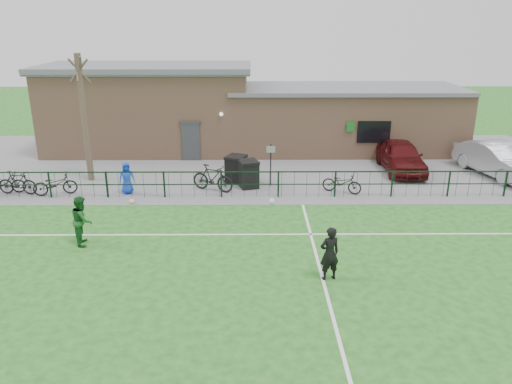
{
  "coord_description": "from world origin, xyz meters",
  "views": [
    {
      "loc": [
        -0.13,
        -12.71,
        7.54
      ],
      "look_at": [
        0.0,
        5.0,
        1.3
      ],
      "focal_mm": 35.0,
      "sensor_mm": 36.0,
      "label": 1
    }
  ],
  "objects_px": {
    "sign_post": "(271,165)",
    "bicycle_d": "(213,178)",
    "car_silver": "(497,160)",
    "bicycle_c": "(55,184)",
    "ball_ground": "(132,201)",
    "spectator_child": "(127,178)",
    "wheelie_bin_left": "(248,175)",
    "wheelie_bin_right": "(236,170)",
    "bicycle_a": "(4,183)",
    "bare_tree": "(85,119)",
    "car_maroon": "(401,156)",
    "bicycle_b": "(17,183)",
    "bicycle_e": "(342,183)",
    "outfield_player": "(82,220)"
  },
  "relations": [
    {
      "from": "bicycle_b",
      "to": "bicycle_c",
      "type": "distance_m",
      "value": 1.7
    },
    {
      "from": "car_maroon",
      "to": "bicycle_d",
      "type": "xyz_separation_m",
      "value": [
        -9.41,
        -3.04,
        -0.17
      ]
    },
    {
      "from": "bare_tree",
      "to": "wheelie_bin_right",
      "type": "height_order",
      "value": "bare_tree"
    },
    {
      "from": "sign_post",
      "to": "bicycle_a",
      "type": "height_order",
      "value": "sign_post"
    },
    {
      "from": "wheelie_bin_left",
      "to": "car_silver",
      "type": "height_order",
      "value": "car_silver"
    },
    {
      "from": "bicycle_e",
      "to": "spectator_child",
      "type": "bearing_deg",
      "value": 114.01
    },
    {
      "from": "sign_post",
      "to": "bicycle_d",
      "type": "xyz_separation_m",
      "value": [
        -2.66,
        -0.75,
        -0.39
      ]
    },
    {
      "from": "bicycle_e",
      "to": "ball_ground",
      "type": "xyz_separation_m",
      "value": [
        -9.16,
        -1.35,
        -0.37
      ]
    },
    {
      "from": "ball_ground",
      "to": "bicycle_c",
      "type": "bearing_deg",
      "value": 162.25
    },
    {
      "from": "ball_ground",
      "to": "spectator_child",
      "type": "bearing_deg",
      "value": 109.91
    },
    {
      "from": "sign_post",
      "to": "car_maroon",
      "type": "distance_m",
      "value": 7.13
    },
    {
      "from": "bicycle_d",
      "to": "wheelie_bin_right",
      "type": "bearing_deg",
      "value": -13.42
    },
    {
      "from": "sign_post",
      "to": "car_maroon",
      "type": "relative_size",
      "value": 0.44
    },
    {
      "from": "wheelie_bin_left",
      "to": "bicycle_b",
      "type": "distance_m",
      "value": 10.33
    },
    {
      "from": "car_silver",
      "to": "bicycle_c",
      "type": "height_order",
      "value": "car_silver"
    },
    {
      "from": "spectator_child",
      "to": "car_maroon",
      "type": "bearing_deg",
      "value": -8.6
    },
    {
      "from": "bicycle_c",
      "to": "bicycle_d",
      "type": "xyz_separation_m",
      "value": [
        6.97,
        0.48,
        0.12
      ]
    },
    {
      "from": "ball_ground",
      "to": "car_silver",
      "type": "bearing_deg",
      "value": 12.71
    },
    {
      "from": "bicycle_b",
      "to": "wheelie_bin_right",
      "type": "bearing_deg",
      "value": -74.11
    },
    {
      "from": "car_maroon",
      "to": "bicycle_c",
      "type": "bearing_deg",
      "value": -166.88
    },
    {
      "from": "wheelie_bin_right",
      "to": "bicycle_a",
      "type": "relative_size",
      "value": 0.66
    },
    {
      "from": "bare_tree",
      "to": "spectator_child",
      "type": "xyz_separation_m",
      "value": [
        2.25,
        -1.99,
        -2.26
      ]
    },
    {
      "from": "spectator_child",
      "to": "car_silver",
      "type": "bearing_deg",
      "value": -14.59
    },
    {
      "from": "bare_tree",
      "to": "outfield_player",
      "type": "bearing_deg",
      "value": -74.79
    },
    {
      "from": "bare_tree",
      "to": "wheelie_bin_right",
      "type": "distance_m",
      "value": 7.48
    },
    {
      "from": "sign_post",
      "to": "bicycle_e",
      "type": "height_order",
      "value": "sign_post"
    },
    {
      "from": "bare_tree",
      "to": "bicycle_c",
      "type": "distance_m",
      "value": 3.41
    },
    {
      "from": "bicycle_c",
      "to": "bicycle_e",
      "type": "height_order",
      "value": "bicycle_c"
    },
    {
      "from": "spectator_child",
      "to": "sign_post",
      "type": "bearing_deg",
      "value": -13.5
    },
    {
      "from": "car_silver",
      "to": "bicycle_e",
      "type": "distance_m",
      "value": 8.56
    },
    {
      "from": "bare_tree",
      "to": "car_silver",
      "type": "relative_size",
      "value": 1.21
    },
    {
      "from": "car_silver",
      "to": "bare_tree",
      "type": "bearing_deg",
      "value": 167.08
    },
    {
      "from": "ball_ground",
      "to": "wheelie_bin_right",
      "type": "bearing_deg",
      "value": 34.13
    },
    {
      "from": "car_maroon",
      "to": "car_silver",
      "type": "bearing_deg",
      "value": -8.57
    },
    {
      "from": "bicycle_e",
      "to": "outfield_player",
      "type": "relative_size",
      "value": 1.02
    },
    {
      "from": "car_silver",
      "to": "bicycle_c",
      "type": "relative_size",
      "value": 2.64
    },
    {
      "from": "wheelie_bin_right",
      "to": "bicycle_e",
      "type": "height_order",
      "value": "wheelie_bin_right"
    },
    {
      "from": "wheelie_bin_left",
      "to": "bicycle_d",
      "type": "bearing_deg",
      "value": -179.51
    },
    {
      "from": "car_silver",
      "to": "bicycle_a",
      "type": "height_order",
      "value": "car_silver"
    },
    {
      "from": "outfield_player",
      "to": "bare_tree",
      "type": "bearing_deg",
      "value": 2.28
    },
    {
      "from": "sign_post",
      "to": "spectator_child",
      "type": "bearing_deg",
      "value": -170.67
    },
    {
      "from": "bicycle_a",
      "to": "ball_ground",
      "type": "height_order",
      "value": "bicycle_a"
    },
    {
      "from": "ball_ground",
      "to": "bicycle_d",
      "type": "bearing_deg",
      "value": 26.3
    },
    {
      "from": "sign_post",
      "to": "ball_ground",
      "type": "distance_m",
      "value": 6.51
    },
    {
      "from": "bicycle_a",
      "to": "bare_tree",
      "type": "bearing_deg",
      "value": -71.63
    },
    {
      "from": "bicycle_d",
      "to": "bicycle_a",
      "type": "bearing_deg",
      "value": 116.44
    },
    {
      "from": "wheelie_bin_left",
      "to": "spectator_child",
      "type": "relative_size",
      "value": 0.83
    },
    {
      "from": "car_maroon",
      "to": "outfield_player",
      "type": "height_order",
      "value": "outfield_player"
    },
    {
      "from": "wheelie_bin_left",
      "to": "wheelie_bin_right",
      "type": "height_order",
      "value": "wheelie_bin_right"
    },
    {
      "from": "bare_tree",
      "to": "bicycle_e",
      "type": "bearing_deg",
      "value": -9.39
    }
  ]
}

